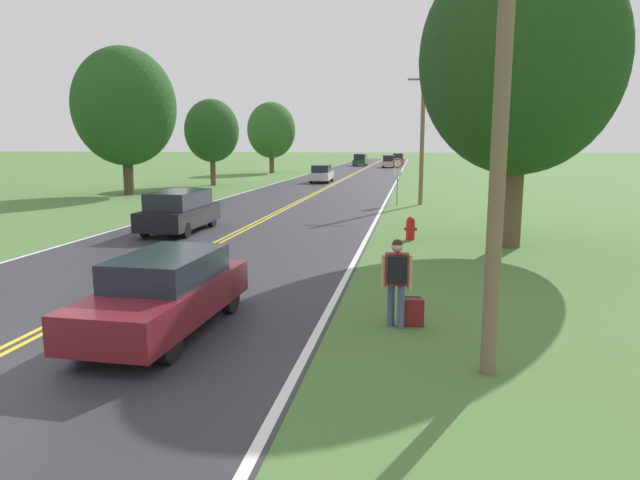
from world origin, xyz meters
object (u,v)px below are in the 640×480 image
(tree_mid_treeline, at_px, (125,107))
(tree_left_verge, at_px, (521,59))
(hitchhiker_person, at_px, (397,274))
(car_black_van_approaching, at_px, (180,211))
(tree_behind_sign, at_px, (271,130))
(car_red_suv_distant, at_px, (398,159))
(tree_right_cluster, at_px, (212,131))
(car_maroon_sedan_nearest, at_px, (166,292))
(car_dark_green_van_receding, at_px, (360,160))
(traffic_sign, at_px, (398,169))
(car_silver_sedan_mid_near, at_px, (322,174))
(suitcase, at_px, (413,312))
(car_champagne_van_mid_far, at_px, (389,161))
(fire_hydrant, at_px, (411,228))

(tree_mid_treeline, bearing_deg, tree_left_verge, -35.61)
(hitchhiker_person, xyz_separation_m, car_black_van_approaching, (-9.06, 10.77, -0.20))
(car_black_van_approaching, bearing_deg, tree_behind_sign, 9.15)
(hitchhiker_person, bearing_deg, car_red_suv_distant, -2.15)
(tree_right_cluster, distance_m, car_red_suv_distant, 50.88)
(car_maroon_sedan_nearest, xyz_separation_m, car_red_suv_distant, (1.63, 85.03, 0.17))
(tree_mid_treeline, height_order, car_dark_green_van_receding, tree_mid_treeline)
(traffic_sign, height_order, car_maroon_sedan_nearest, traffic_sign)
(tree_left_verge, height_order, car_silver_sedan_mid_near, tree_left_verge)
(car_silver_sedan_mid_near, bearing_deg, suitcase, -169.91)
(car_maroon_sedan_nearest, bearing_deg, suitcase, 105.31)
(car_champagne_van_mid_far, height_order, car_red_suv_distant, car_red_suv_distant)
(hitchhiker_person, relative_size, tree_left_verge, 0.17)
(fire_hydrant, height_order, tree_behind_sign, tree_behind_sign)
(tree_mid_treeline, distance_m, car_red_suv_distant, 60.77)
(tree_behind_sign, bearing_deg, car_black_van_approaching, -80.43)
(car_red_suv_distant, bearing_deg, traffic_sign, -1.03)
(tree_left_verge, bearing_deg, fire_hydrant, 164.96)
(traffic_sign, height_order, car_champagne_van_mid_far, traffic_sign)
(car_maroon_sedan_nearest, height_order, car_dark_green_van_receding, car_dark_green_van_receding)
(fire_hydrant, relative_size, tree_mid_treeline, 0.09)
(tree_right_cluster, distance_m, car_champagne_van_mid_far, 39.53)
(car_black_van_approaching, bearing_deg, car_red_suv_distant, -5.38)
(tree_mid_treeline, bearing_deg, car_champagne_van_mid_far, 71.50)
(car_red_suv_distant, bearing_deg, hitchhiker_person, -1.01)
(traffic_sign, xyz_separation_m, car_black_van_approaching, (-8.32, -11.75, -1.17))
(hitchhiker_person, xyz_separation_m, traffic_sign, (-0.74, 22.52, 0.97))
(tree_mid_treeline, xyz_separation_m, car_silver_sedan_mid_near, (11.09, 14.52, -5.15))
(tree_left_verge, bearing_deg, suitcase, -109.43)
(hitchhiker_person, distance_m, car_maroon_sedan_nearest, 4.44)
(tree_left_verge, bearing_deg, traffic_sign, 108.39)
(fire_hydrant, height_order, car_red_suv_distant, car_red_suv_distant)
(tree_left_verge, distance_m, car_maroon_sedan_nearest, 14.20)
(fire_hydrant, xyz_separation_m, car_black_van_approaching, (-9.23, 0.39, 0.42))
(tree_left_verge, xyz_separation_m, tree_right_cluster, (-20.16, 25.79, -1.75))
(hitchhiker_person, relative_size, tree_behind_sign, 0.21)
(tree_behind_sign, distance_m, tree_mid_treeline, 29.60)
(traffic_sign, relative_size, tree_mid_treeline, 0.27)
(car_maroon_sedan_nearest, relative_size, car_red_suv_distant, 1.04)
(car_maroon_sedan_nearest, relative_size, car_silver_sedan_mid_near, 0.97)
(hitchhiker_person, bearing_deg, tree_behind_sign, 12.69)
(tree_right_cluster, bearing_deg, traffic_sign, -38.82)
(fire_hydrant, relative_size, car_champagne_van_mid_far, 0.20)
(car_silver_sedan_mid_near, bearing_deg, car_black_van_approaching, 176.39)
(tree_right_cluster, distance_m, car_maroon_sedan_nearest, 38.40)
(car_silver_sedan_mid_near, bearing_deg, car_champagne_van_mid_far, -9.76)
(car_champagne_van_mid_far, bearing_deg, car_black_van_approaching, -4.86)
(traffic_sign, height_order, car_black_van_approaching, traffic_sign)
(fire_hydrant, xyz_separation_m, traffic_sign, (-0.91, 12.14, 1.60))
(traffic_sign, height_order, tree_behind_sign, tree_behind_sign)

